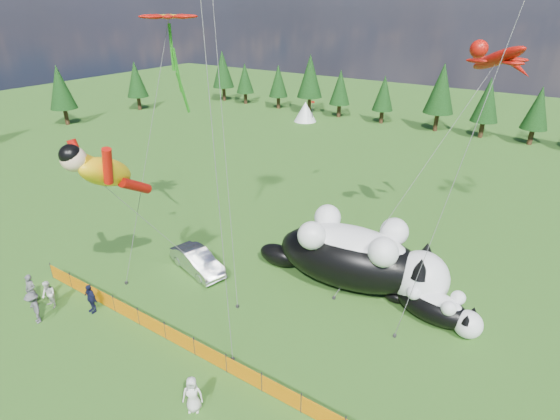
% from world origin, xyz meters
% --- Properties ---
extents(ground, '(160.00, 160.00, 0.00)m').
position_xyz_m(ground, '(0.00, 0.00, 0.00)').
color(ground, '#133A0A').
rests_on(ground, ground).
extents(safety_fence, '(22.06, 0.06, 1.10)m').
position_xyz_m(safety_fence, '(0.00, -3.00, 0.50)').
color(safety_fence, '#262626').
rests_on(safety_fence, ground).
extents(tree_line, '(90.00, 4.00, 8.00)m').
position_xyz_m(tree_line, '(0.00, 45.00, 4.00)').
color(tree_line, black).
rests_on(tree_line, ground).
extents(festival_tents, '(50.00, 3.20, 2.80)m').
position_xyz_m(festival_tents, '(11.00, 40.00, 1.40)').
color(festival_tents, white).
rests_on(festival_tents, ground).
extents(cat_large, '(11.85, 5.20, 4.28)m').
position_xyz_m(cat_large, '(5.10, 6.69, 2.03)').
color(cat_large, black).
rests_on(cat_large, ground).
extents(cat_small, '(5.46, 2.57, 1.98)m').
position_xyz_m(cat_small, '(10.05, 5.96, 0.94)').
color(cat_small, black).
rests_on(cat_small, ground).
extents(car, '(4.64, 2.61, 1.45)m').
position_xyz_m(car, '(-3.99, 2.56, 0.72)').
color(car, '#B9B9BE').
rests_on(car, ground).
extents(spectator_a, '(0.80, 0.63, 1.93)m').
position_xyz_m(spectator_a, '(-9.39, -5.09, 0.97)').
color(spectator_a, '#505054').
rests_on(spectator_a, ground).
extents(spectator_b, '(0.82, 0.49, 1.68)m').
position_xyz_m(spectator_b, '(-8.35, -4.71, 0.84)').
color(spectator_b, silver).
rests_on(spectator_b, ground).
extents(spectator_c, '(1.04, 0.55, 1.74)m').
position_xyz_m(spectator_c, '(-6.06, -3.66, 0.87)').
color(spectator_c, '#15183B').
rests_on(spectator_c, ground).
extents(spectator_d, '(1.32, 0.90, 1.86)m').
position_xyz_m(spectator_d, '(-7.78, -5.85, 0.93)').
color(spectator_d, '#505054').
rests_on(spectator_d, ground).
extents(spectator_e, '(1.02, 0.93, 1.76)m').
position_xyz_m(spectator_e, '(3.16, -5.36, 0.88)').
color(spectator_e, silver).
rests_on(spectator_e, ground).
extents(superhero_kite, '(5.74, 7.48, 10.70)m').
position_xyz_m(superhero_kite, '(-5.16, -1.92, 7.89)').
color(superhero_kite, yellow).
rests_on(superhero_kite, ground).
extents(gecko_kite, '(8.09, 12.93, 16.43)m').
position_xyz_m(gecko_kite, '(9.36, 14.21, 12.68)').
color(gecko_kite, '#B51009').
rests_on(gecko_kite, ground).
extents(flower_kite, '(3.48, 6.53, 15.48)m').
position_xyz_m(flower_kite, '(-5.68, 3.79, 14.68)').
color(flower_kite, '#B51009').
rests_on(flower_kite, ground).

